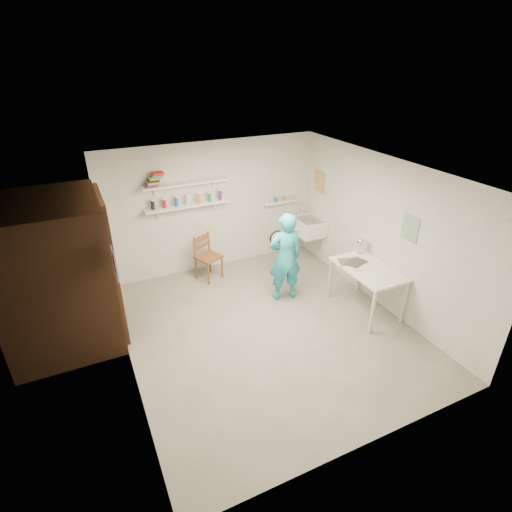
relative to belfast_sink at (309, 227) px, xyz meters
name	(u,v)px	position (x,y,z in m)	size (l,w,h in m)	color
floor	(267,329)	(-1.75, -1.70, -0.71)	(4.00, 4.50, 0.02)	slate
ceiling	(270,172)	(-1.75, -1.70, 1.71)	(4.00, 4.50, 0.02)	silver
wall_back	(213,207)	(-1.75, 0.56, 0.50)	(4.00, 0.02, 2.40)	silver
wall_front	(378,360)	(-1.75, -3.96, 0.50)	(4.00, 0.02, 2.40)	silver
wall_left	(118,292)	(-3.76, -1.70, 0.50)	(0.02, 4.50, 2.40)	silver
wall_right	(382,233)	(0.26, -1.70, 0.50)	(0.02, 4.50, 2.40)	silver
doorway_recess	(111,267)	(-3.74, -0.65, 0.30)	(0.02, 0.90, 2.00)	black
corridor_box	(56,275)	(-4.45, -0.65, 0.35)	(1.40, 1.50, 2.10)	brown
door_lintel	(99,197)	(-3.72, -0.65, 1.35)	(0.06, 1.05, 0.10)	brown
door_jamb_near	(117,284)	(-3.72, -1.15, 0.30)	(0.06, 0.10, 2.00)	brown
door_jamb_far	(108,253)	(-3.72, -0.15, 0.30)	(0.06, 0.10, 2.00)	brown
shelf_lower	(188,205)	(-2.25, 0.43, 0.65)	(1.50, 0.22, 0.03)	white
shelf_upper	(186,183)	(-2.25, 0.43, 1.05)	(1.50, 0.22, 0.03)	white
ledge_shelf	(280,202)	(-0.40, 0.47, 0.42)	(0.70, 0.14, 0.03)	white
poster_left	(115,264)	(-3.74, -1.65, 0.85)	(0.01, 0.28, 0.36)	#334C7F
poster_right_a	(319,182)	(0.24, 0.10, 0.85)	(0.01, 0.34, 0.42)	#995933
poster_right_b	(410,228)	(0.24, -2.25, 0.80)	(0.01, 0.30, 0.38)	#3F724C
belfast_sink	(309,227)	(0.00, 0.00, 0.00)	(0.48, 0.60, 0.30)	white
man	(285,257)	(-1.11, -1.05, 0.07)	(0.56, 0.37, 1.53)	#259DB9
wall_clock	(278,238)	(-1.14, -0.83, 0.32)	(0.28, 0.28, 0.04)	beige
wooden_chair	(209,257)	(-2.03, 0.11, -0.27)	(0.40, 0.39, 0.87)	brown
work_table	(366,289)	(-0.11, -1.91, -0.32)	(0.69, 1.15, 0.77)	silver
desk_lamp	(361,241)	(0.08, -1.45, 0.29)	(0.14, 0.14, 0.14)	silver
spray_cans	(188,200)	(-2.25, 0.43, 0.75)	(1.26, 0.06, 0.17)	black
book_stack	(154,180)	(-2.78, 0.43, 1.18)	(0.32, 0.14, 0.22)	red
ledge_pots	(280,199)	(-0.40, 0.47, 0.48)	(0.48, 0.07, 0.09)	silver
papers	(369,268)	(-0.11, -1.91, 0.07)	(0.30, 0.22, 0.02)	silver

